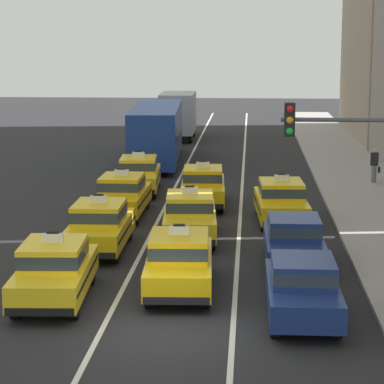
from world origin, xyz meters
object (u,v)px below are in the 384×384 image
(taxi_center_nearest, at_px, (179,261))
(taxi_right_third, at_px, (281,201))
(taxi_center_second, at_px, (190,215))
(pedestrian_by_storefront, at_px, (374,165))
(sedan_right_nearest, at_px, (303,286))
(traffic_light_pole, at_px, (360,180))
(sedan_right_second, at_px, (294,240))
(taxi_left_fourth, at_px, (139,174))
(taxi_left_third, at_px, (122,194))
(taxi_center_third, at_px, (203,185))
(taxi_left_second, at_px, (100,225))
(bus_left_fifth, at_px, (157,131))
(taxi_left_nearest, at_px, (54,269))
(box_truck_left_sixth, at_px, (179,114))

(taxi_center_nearest, relative_size, taxi_right_third, 1.00)
(taxi_center_second, xyz_separation_m, pedestrian_by_storefront, (8.08, 11.64, 0.10))
(sedan_right_nearest, distance_m, pedestrian_by_storefront, 20.44)
(traffic_light_pole, bearing_deg, sedan_right_second, 100.09)
(taxi_left_fourth, bearing_deg, sedan_right_nearest, -69.40)
(taxi_left_third, relative_size, taxi_center_second, 0.98)
(taxi_center_third, bearing_deg, taxi_left_second, -110.90)
(bus_left_fifth, relative_size, taxi_right_third, 2.43)
(sedan_right_second, bearing_deg, taxi_left_nearest, -149.12)
(traffic_light_pole, bearing_deg, taxi_center_nearest, 141.66)
(bus_left_fifth, xyz_separation_m, taxi_right_third, (6.51, -15.41, -0.94))
(taxi_left_second, xyz_separation_m, taxi_right_third, (6.18, 4.72, 0.00))
(taxi_center_nearest, height_order, sedan_right_second, taxi_center_nearest)
(sedan_right_nearest, bearing_deg, taxi_center_nearest, 147.36)
(taxi_right_third, xyz_separation_m, traffic_light_pole, (1.32, -12.58, 2.94))
(taxi_left_third, relative_size, taxi_left_fourth, 0.98)
(taxi_left_second, distance_m, bus_left_fifth, 20.16)
(box_truck_left_sixth, height_order, taxi_center_third, box_truck_left_sixth)
(taxi_right_third, bearing_deg, taxi_left_second, -142.60)
(taxi_center_third, relative_size, sedan_right_second, 1.07)
(sedan_right_nearest, bearing_deg, box_truck_left_sixth, 99.56)
(taxi_left_nearest, distance_m, taxi_left_third, 11.01)
(taxi_left_second, bearing_deg, taxi_left_fourth, 90.66)
(taxi_center_third, xyz_separation_m, sedan_right_nearest, (3.34, -14.30, -0.03))
(bus_left_fifth, xyz_separation_m, taxi_center_third, (3.33, -12.28, -0.94))
(taxi_left_second, relative_size, taxi_right_third, 0.98)
(taxi_left_third, bearing_deg, traffic_light_pole, -60.51)
(taxi_left_second, relative_size, sedan_right_second, 1.06)
(bus_left_fifth, distance_m, sedan_right_second, 22.66)
(bus_left_fifth, xyz_separation_m, taxi_center_second, (3.21, -18.32, -0.94))
(taxi_left_third, xyz_separation_m, taxi_center_third, (3.09, 2.29, 0.00))
(taxi_center_second, relative_size, traffic_light_pole, 0.84)
(taxi_left_second, bearing_deg, taxi_left_third, 90.93)
(sedan_right_second, distance_m, pedestrian_by_storefront, 15.64)
(taxi_left_nearest, relative_size, bus_left_fifth, 0.41)
(sedan_right_nearest, bearing_deg, taxi_right_third, 90.82)
(taxi_center_second, bearing_deg, taxi_center_nearest, -88.58)
(taxi_center_third, relative_size, taxi_right_third, 1.00)
(sedan_right_nearest, bearing_deg, pedestrian_by_storefront, 76.91)
(pedestrian_by_storefront, bearing_deg, traffic_light_pole, -99.25)
(taxi_center_second, relative_size, taxi_center_third, 1.01)
(taxi_left_nearest, relative_size, taxi_right_third, 1.00)
(taxi_left_third, height_order, taxi_center_nearest, same)
(taxi_left_third, bearing_deg, taxi_left_second, -89.07)
(taxi_left_second, height_order, taxi_left_fourth, same)
(sedan_right_nearest, bearing_deg, taxi_left_fourth, 110.60)
(taxi_center_nearest, relative_size, sedan_right_second, 1.07)
(taxi_center_nearest, bearing_deg, sedan_right_nearest, -32.64)
(bus_left_fifth, distance_m, taxi_center_nearest, 24.71)
(taxi_left_second, bearing_deg, box_truck_left_sixth, 90.14)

